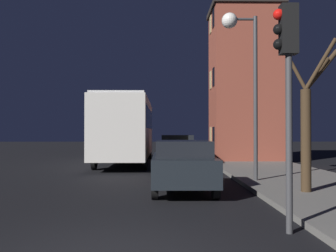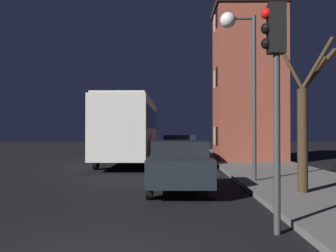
# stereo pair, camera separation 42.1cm
# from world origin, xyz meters

# --- Properties ---
(brick_building) EXTENTS (4.17, 3.77, 9.26)m
(brick_building) POSITION_xyz_m (5.74, 17.30, 4.79)
(brick_building) COLOR brown
(brick_building) RESTS_ON sidewalk
(streetlamp) EXTENTS (1.24, 0.54, 5.81)m
(streetlamp) POSITION_xyz_m (3.47, 7.59, 4.60)
(streetlamp) COLOR #38383A
(streetlamp) RESTS_ON sidewalk
(traffic_light) EXTENTS (0.43, 0.24, 4.12)m
(traffic_light) POSITION_xyz_m (3.02, 1.38, 2.96)
(traffic_light) COLOR #38383A
(traffic_light) RESTS_ON ground
(bare_tree) EXTENTS (1.69, 0.77, 4.26)m
(bare_tree) POSITION_xyz_m (4.89, 5.14, 2.12)
(bare_tree) COLOR #382819
(bare_tree) RESTS_ON sidewalk
(bus) EXTENTS (2.61, 10.38, 3.61)m
(bus) POSITION_xyz_m (-1.27, 15.85, 2.15)
(bus) COLOR beige
(bus) RESTS_ON ground
(car_near_lane) EXTENTS (1.81, 3.83, 1.55)m
(car_near_lane) POSITION_xyz_m (1.39, 5.96, 0.82)
(car_near_lane) COLOR black
(car_near_lane) RESTS_ON ground
(car_mid_lane) EXTENTS (1.76, 4.46, 1.64)m
(car_mid_lane) POSITION_xyz_m (1.50, 13.96, 0.85)
(car_mid_lane) COLOR olive
(car_mid_lane) RESTS_ON ground
(car_far_lane) EXTENTS (1.71, 4.41, 1.35)m
(car_far_lane) POSITION_xyz_m (1.69, 22.84, 0.70)
(car_far_lane) COLOR beige
(car_far_lane) RESTS_ON ground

